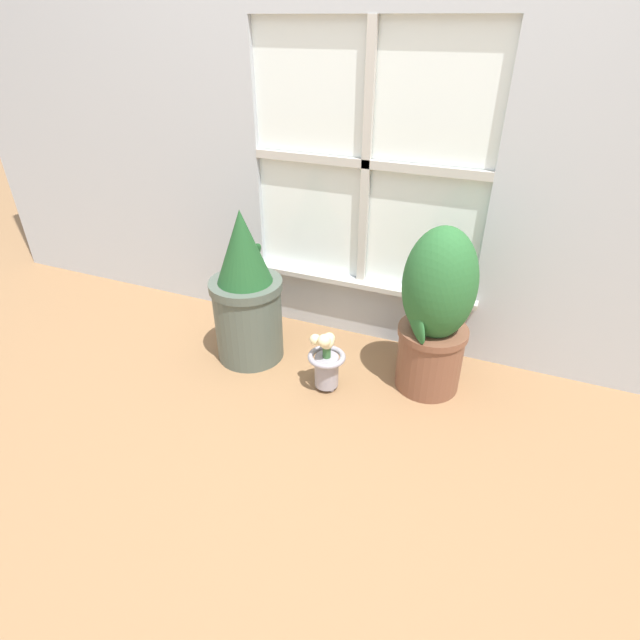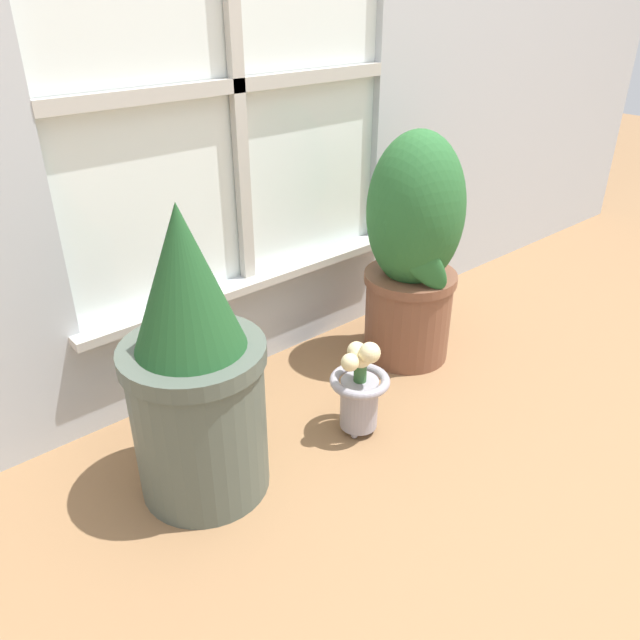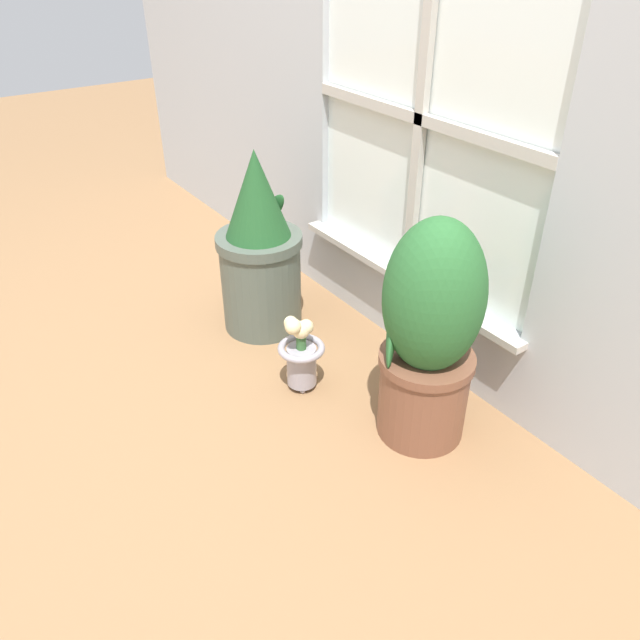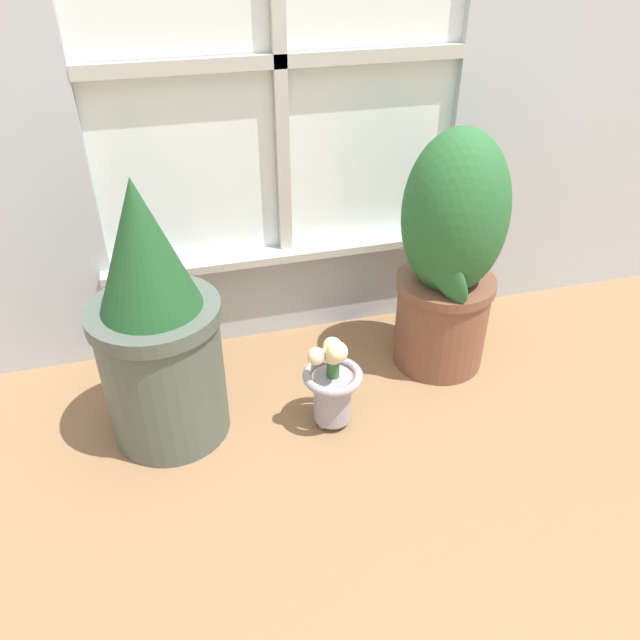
# 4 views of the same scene
# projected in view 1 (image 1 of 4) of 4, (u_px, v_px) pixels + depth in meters

# --- Properties ---
(ground_plane) EXTENTS (10.00, 10.00, 0.00)m
(ground_plane) POSITION_uv_depth(u_px,v_px,m) (314.00, 401.00, 2.06)
(ground_plane) COLOR olive
(wall_with_window) EXTENTS (4.40, 0.10, 2.50)m
(wall_with_window) POSITION_uv_depth(u_px,v_px,m) (373.00, 43.00, 1.86)
(wall_with_window) COLOR #B2B7BC
(wall_with_window) RESTS_ON ground_plane
(potted_plant_left) EXTENTS (0.32, 0.32, 0.70)m
(potted_plant_left) POSITION_uv_depth(u_px,v_px,m) (246.00, 295.00, 2.18)
(potted_plant_left) COLOR #4C564C
(potted_plant_left) RESTS_ON ground_plane
(potted_plant_right) EXTENTS (0.32, 0.32, 0.71)m
(potted_plant_right) POSITION_uv_depth(u_px,v_px,m) (435.00, 312.00, 1.97)
(potted_plant_right) COLOR brown
(potted_plant_right) RESTS_ON ground_plane
(flower_vase) EXTENTS (0.16, 0.16, 0.28)m
(flower_vase) POSITION_uv_depth(u_px,v_px,m) (326.00, 361.00, 2.06)
(flower_vase) COLOR #99939E
(flower_vase) RESTS_ON ground_plane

